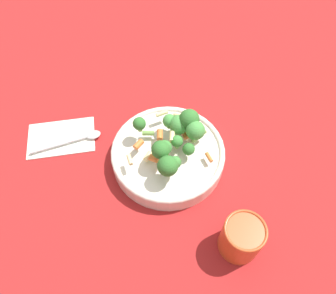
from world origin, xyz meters
TOP-DOWN VIEW (x-y plane):
  - ground_plane at (0.00, 0.00)m, footprint 3.00×3.00m
  - bowl at (0.00, 0.00)m, footprint 0.27×0.27m
  - pasta_salad at (0.02, -0.00)m, footprint 0.20×0.18m
  - cup at (-0.00, -0.26)m, footprint 0.08×0.08m
  - napkin at (-0.19, 0.21)m, footprint 0.20×0.17m
  - spoon at (-0.15, 0.17)m, footprint 0.18×0.06m

SIDE VIEW (x-z plane):
  - ground_plane at x=0.00m, z-range 0.00..0.00m
  - napkin at x=-0.19m, z-range 0.00..0.01m
  - spoon at x=-0.15m, z-range 0.01..0.02m
  - bowl at x=0.00m, z-range 0.00..0.05m
  - cup at x=0.00m, z-range 0.00..0.10m
  - pasta_salad at x=0.02m, z-range 0.05..0.12m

